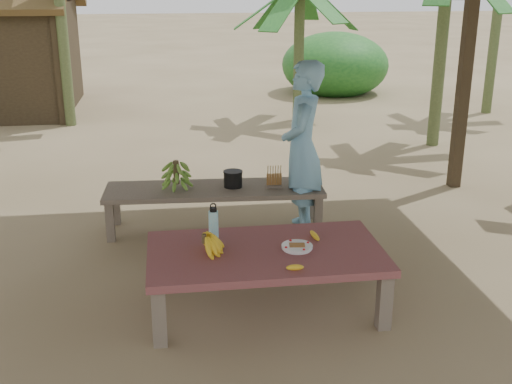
{
  "coord_description": "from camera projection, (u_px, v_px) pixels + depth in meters",
  "views": [
    {
      "loc": [
        -0.68,
        -4.88,
        2.5
      ],
      "look_at": [
        0.01,
        0.07,
        0.8
      ],
      "focal_mm": 45.0,
      "sensor_mm": 36.0,
      "label": 1
    }
  ],
  "objects": [
    {
      "name": "ground",
      "position": [
        256.0,
        283.0,
        5.47
      ],
      "size": [
        80.0,
        80.0,
        0.0
      ],
      "primitive_type": "plane",
      "color": "brown",
      "rests_on": "ground"
    },
    {
      "name": "work_table",
      "position": [
        266.0,
        258.0,
        4.93
      ],
      "size": [
        1.8,
        1.01,
        0.5
      ],
      "rotation": [
        0.0,
        0.0,
        0.0
      ],
      "color": "brown",
      "rests_on": "ground"
    },
    {
      "name": "bench",
      "position": [
        214.0,
        193.0,
        6.51
      ],
      "size": [
        2.23,
        0.71,
        0.45
      ],
      "rotation": [
        0.0,
        0.0,
        -0.05
      ],
      "color": "brown",
      "rests_on": "ground"
    },
    {
      "name": "ripe_banana_bunch",
      "position": [
        204.0,
        243.0,
        4.82
      ],
      "size": [
        0.29,
        0.26,
        0.17
      ],
      "primitive_type": null,
      "rotation": [
        0.0,
        0.0,
        0.07
      ],
      "color": "yellow",
      "rests_on": "work_table"
    },
    {
      "name": "plate",
      "position": [
        297.0,
        247.0,
        4.91
      ],
      "size": [
        0.24,
        0.24,
        0.04
      ],
      "color": "white",
      "rests_on": "work_table"
    },
    {
      "name": "loose_banana_front",
      "position": [
        295.0,
        267.0,
        4.56
      ],
      "size": [
        0.15,
        0.08,
        0.04
      ],
      "primitive_type": "ellipsoid",
      "rotation": [
        0.0,
        0.0,
        1.82
      ],
      "color": "yellow",
      "rests_on": "work_table"
    },
    {
      "name": "loose_banana_side",
      "position": [
        315.0,
        236.0,
        5.12
      ],
      "size": [
        0.08,
        0.16,
        0.04
      ],
      "primitive_type": "ellipsoid",
      "rotation": [
        0.0,
        0.0,
        0.23
      ],
      "color": "yellow",
      "rests_on": "work_table"
    },
    {
      "name": "water_flask",
      "position": [
        214.0,
        223.0,
        5.1
      ],
      "size": [
        0.08,
        0.08,
        0.29
      ],
      "color": "#45C7D8",
      "rests_on": "work_table"
    },
    {
      "name": "green_banana_stalk",
      "position": [
        176.0,
        174.0,
        6.41
      ],
      "size": [
        0.28,
        0.28,
        0.31
      ],
      "primitive_type": null,
      "rotation": [
        0.0,
        0.0,
        -0.05
      ],
      "color": "#598C2D",
      "rests_on": "bench"
    },
    {
      "name": "cooking_pot",
      "position": [
        233.0,
        179.0,
        6.49
      ],
      "size": [
        0.19,
        0.19,
        0.16
      ],
      "primitive_type": "cylinder",
      "color": "black",
      "rests_on": "bench"
    },
    {
      "name": "skewer_rack",
      "position": [
        274.0,
        176.0,
        6.45
      ],
      "size": [
        0.18,
        0.09,
        0.24
      ],
      "primitive_type": null,
      "rotation": [
        0.0,
        0.0,
        -0.05
      ],
      "color": "#A57F47",
      "rests_on": "bench"
    },
    {
      "name": "woman",
      "position": [
        302.0,
        148.0,
        6.36
      ],
      "size": [
        0.58,
        0.72,
        1.73
      ],
      "primitive_type": "imported",
      "rotation": [
        0.0,
        0.0,
        -1.87
      ],
      "color": "#6BA6CB",
      "rests_on": "ground"
    }
  ]
}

